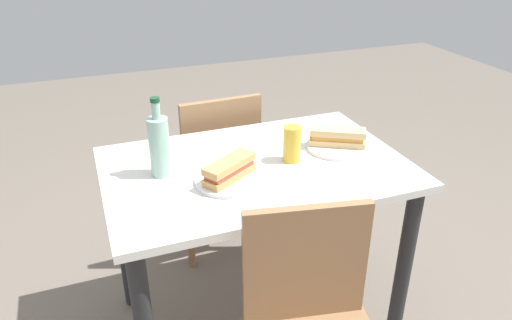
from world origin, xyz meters
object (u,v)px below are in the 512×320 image
(dining_table, at_px, (256,196))
(plate_far, at_px, (230,180))
(chair_far, at_px, (216,164))
(plate_near, at_px, (337,146))
(baguette_sandwich_near, at_px, (337,137))
(knife_far, at_px, (216,174))
(baguette_sandwich_far, at_px, (230,169))
(knife_near, at_px, (334,138))
(beer_glass, at_px, (292,144))
(water_bottle, at_px, (159,145))

(dining_table, xyz_separation_m, plate_far, (-0.13, -0.09, 0.14))
(chair_far, bearing_deg, plate_near, -57.47)
(plate_far, bearing_deg, chair_far, 78.43)
(baguette_sandwich_near, relative_size, plate_far, 0.92)
(dining_table, distance_m, chair_far, 0.58)
(plate_near, height_order, plate_far, same)
(chair_far, relative_size, knife_far, 6.28)
(knife_far, bearing_deg, baguette_sandwich_far, -45.89)
(knife_far, bearing_deg, knife_near, 13.02)
(dining_table, relative_size, beer_glass, 8.04)
(water_bottle, bearing_deg, baguette_sandwich_far, -33.54)
(dining_table, bearing_deg, baguette_sandwich_near, 3.48)
(knife_near, bearing_deg, dining_table, -168.60)
(knife_near, bearing_deg, plate_far, -162.01)
(chair_far, relative_size, knife_near, 5.24)
(plate_near, xyz_separation_m, beer_glass, (-0.21, -0.04, 0.06))
(plate_near, distance_m, knife_near, 0.06)
(plate_near, bearing_deg, chair_far, 122.53)
(beer_glass, bearing_deg, dining_table, 174.15)
(plate_near, distance_m, beer_glass, 0.22)
(plate_far, bearing_deg, knife_far, 134.11)
(chair_far, relative_size, plate_near, 3.59)
(baguette_sandwich_near, xyz_separation_m, plate_far, (-0.48, -0.11, -0.04))
(plate_near, bearing_deg, dining_table, -176.52)
(chair_far, height_order, beer_glass, beer_glass)
(baguette_sandwich_far, relative_size, water_bottle, 0.74)
(knife_near, distance_m, beer_glass, 0.25)
(plate_far, height_order, beer_glass, beer_glass)
(plate_far, relative_size, baguette_sandwich_far, 1.14)
(baguette_sandwich_near, bearing_deg, plate_far, -167.25)
(knife_far, relative_size, beer_glass, 1.01)
(knife_near, xyz_separation_m, water_bottle, (-0.70, -0.02, 0.10))
(dining_table, relative_size, knife_near, 6.67)
(baguette_sandwich_near, relative_size, beer_glass, 1.61)
(knife_far, height_order, water_bottle, water_bottle)
(baguette_sandwich_near, relative_size, water_bottle, 0.77)
(plate_near, height_order, knife_near, knife_near)
(plate_near, relative_size, knife_near, 1.46)
(plate_far, distance_m, knife_far, 0.05)
(dining_table, height_order, knife_near, knife_near)
(dining_table, distance_m, plate_far, 0.21)
(baguette_sandwich_far, bearing_deg, dining_table, 33.88)
(knife_near, bearing_deg, water_bottle, -178.19)
(water_bottle, bearing_deg, knife_far, -30.30)
(plate_near, height_order, baguette_sandwich_near, baguette_sandwich_near)
(knife_far, bearing_deg, plate_near, 7.79)
(knife_near, height_order, plate_far, knife_near)
(baguette_sandwich_near, distance_m, water_bottle, 0.69)
(knife_near, height_order, baguette_sandwich_far, baguette_sandwich_far)
(baguette_sandwich_near, distance_m, plate_far, 0.49)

